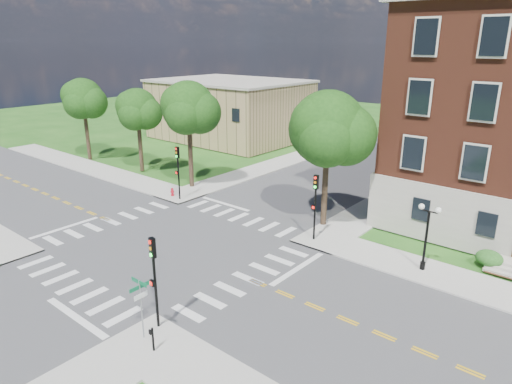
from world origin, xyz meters
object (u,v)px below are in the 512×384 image
Objects in this scene: push_button_post at (153,338)px; fire_hydrant at (172,192)px; traffic_signal_ne at (315,199)px; twin_lamp_west at (427,234)px; traffic_signal_nw at (178,166)px; street_sign_pole at (141,298)px; traffic_signal_se at (154,271)px.

fire_hydrant is at bearing 137.40° from push_button_post.
twin_lamp_west is (7.70, 0.53, -0.66)m from traffic_signal_ne.
traffic_signal_nw reaches higher than street_sign_pole.
twin_lamp_west is (7.92, 14.40, -0.66)m from traffic_signal_se.
traffic_signal_se is 1.00× the size of traffic_signal_ne.
push_button_post is (1.12, -15.23, -2.39)m from traffic_signal_ne.
traffic_signal_nw reaches higher than twin_lamp_west.
twin_lamp_west reaches higher than fire_hydrant.
traffic_signal_ne is at bearing 89.07° from traffic_signal_se.
traffic_signal_nw is 6.40× the size of fire_hydrant.
traffic_signal_ne is 1.13× the size of twin_lamp_west.
traffic_signal_ne is at bearing 0.44° from fire_hydrant.
traffic_signal_nw is 21.82m from twin_lamp_west.
traffic_signal_se reaches higher than fire_hydrant.
traffic_signal_ne reaches higher than twin_lamp_west.
traffic_signal_nw is 21.45m from push_button_post.
traffic_signal_nw is at bearing -8.93° from fire_hydrant.
push_button_post is at bearing -42.60° from fire_hydrant.
push_button_post is 22.33m from fire_hydrant.
traffic_signal_se is 13.87m from traffic_signal_ne.
traffic_signal_se is 20.59m from fire_hydrant.
fire_hydrant is at bearing 137.65° from traffic_signal_se.
traffic_signal_ne is 15.55m from fire_hydrant.
traffic_signal_ne is (0.22, 13.87, 0.00)m from traffic_signal_se.
fire_hydrant is at bearing -178.39° from twin_lamp_west.
push_button_post reaches higher than fire_hydrant.
street_sign_pole is 21.35m from fire_hydrant.
traffic_signal_nw is at bearing 133.98° from street_sign_pole.
twin_lamp_west is 5.64× the size of fire_hydrant.
traffic_signal_se is 4.00× the size of push_button_post.
traffic_signal_ne and traffic_signal_nw have the same top height.
traffic_signal_se is 16.45m from twin_lamp_west.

